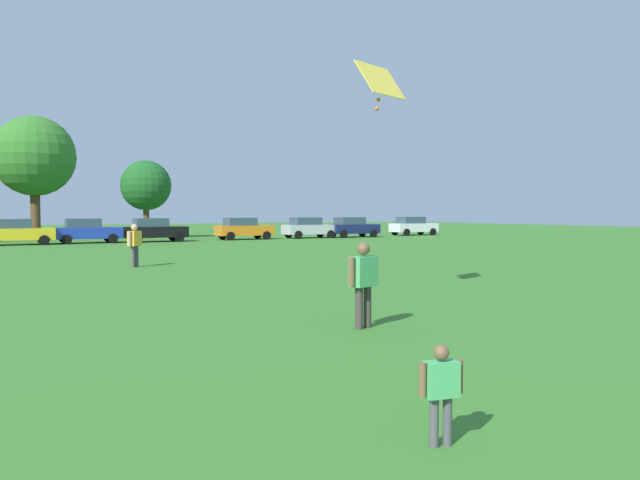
% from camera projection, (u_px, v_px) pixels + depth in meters
% --- Properties ---
extents(ground_plane, '(160.00, 160.00, 0.00)m').
position_uv_depth(ground_plane, '(29.00, 260.00, 27.69)').
color(ground_plane, '#387528').
extents(child_kite_flyer, '(0.44, 0.22, 0.93)m').
position_uv_depth(child_kite_flyer, '(441.00, 386.00, 5.62)').
color(child_kite_flyer, '#4C4C51').
rests_on(child_kite_flyer, ground).
extents(adult_bystander, '(0.73, 0.42, 1.58)m').
position_uv_depth(adult_bystander, '(363.00, 277.00, 11.31)').
color(adult_bystander, '#3F3833').
rests_on(adult_bystander, ground).
extents(bystander_near_trees, '(0.60, 0.60, 1.67)m').
position_uv_depth(bystander_near_trees, '(135.00, 241.00, 23.91)').
color(bystander_near_trees, '#4C4C51').
rests_on(bystander_near_trees, ground).
extents(kite, '(1.47, 1.03, 1.16)m').
position_uv_depth(kite, '(380.00, 82.00, 14.97)').
color(kite, yellow).
extents(parked_car_yellow_2, '(4.30, 2.02, 1.68)m').
position_uv_depth(parked_car_yellow_2, '(17.00, 232.00, 39.65)').
color(parked_car_yellow_2, yellow).
rests_on(parked_car_yellow_2, ground).
extents(parked_car_blue_3, '(4.30, 2.02, 1.68)m').
position_uv_depth(parked_car_blue_3, '(87.00, 231.00, 42.07)').
color(parked_car_blue_3, '#1E38AD').
rests_on(parked_car_blue_3, ground).
extents(parked_car_black_4, '(4.30, 2.02, 1.68)m').
position_uv_depth(parked_car_black_4, '(155.00, 230.00, 43.99)').
color(parked_car_black_4, black).
rests_on(parked_car_black_4, ground).
extents(parked_car_orange_5, '(4.30, 2.02, 1.68)m').
position_uv_depth(parked_car_orange_5, '(243.00, 228.00, 47.62)').
color(parked_car_orange_5, orange).
rests_on(parked_car_orange_5, ground).
extents(parked_car_silver_6, '(4.30, 2.02, 1.68)m').
position_uv_depth(parked_car_silver_6, '(309.00, 228.00, 50.32)').
color(parked_car_silver_6, silver).
rests_on(parked_car_silver_6, ground).
extents(parked_car_navy_7, '(4.30, 2.02, 1.68)m').
position_uv_depth(parked_car_navy_7, '(352.00, 227.00, 51.94)').
color(parked_car_navy_7, '#141E4C').
rests_on(parked_car_navy_7, ground).
extents(parked_car_white_8, '(4.30, 2.02, 1.68)m').
position_uv_depth(parked_car_white_8, '(413.00, 226.00, 56.28)').
color(parked_car_white_8, white).
rests_on(parked_car_white_8, ground).
extents(tree_right, '(5.93, 5.93, 9.23)m').
position_uv_depth(tree_right, '(34.00, 156.00, 45.86)').
color(tree_right, brown).
rests_on(tree_right, ground).
extents(tree_far_right, '(4.03, 4.03, 6.28)m').
position_uv_depth(tree_far_right, '(146.00, 186.00, 49.93)').
color(tree_far_right, brown).
rests_on(tree_far_right, ground).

